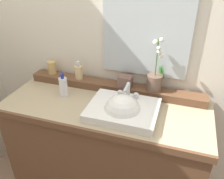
% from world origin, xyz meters
% --- Properties ---
extents(wall_back, '(3.04, 0.20, 2.46)m').
position_xyz_m(wall_back, '(0.00, 0.39, 1.23)').
color(wall_back, silver).
rests_on(wall_back, ground).
extents(vanity_cabinet, '(1.40, 0.57, 0.88)m').
position_xyz_m(vanity_cabinet, '(0.00, -0.00, 0.44)').
color(vanity_cabinet, brown).
rests_on(vanity_cabinet, ground).
extents(back_ledge, '(1.32, 0.11, 0.06)m').
position_xyz_m(back_ledge, '(0.00, 0.21, 0.90)').
color(back_ledge, brown).
rests_on(back_ledge, vanity_cabinet).
extents(sink_basin, '(0.44, 0.35, 0.27)m').
position_xyz_m(sink_basin, '(0.14, -0.07, 0.89)').
color(sink_basin, white).
rests_on(sink_basin, vanity_cabinet).
extents(potted_plant, '(0.12, 0.11, 0.38)m').
position_xyz_m(potted_plant, '(0.29, 0.21, 1.02)').
color(potted_plant, brown).
rests_on(potted_plant, back_ledge).
extents(soap_dispenser, '(0.06, 0.06, 0.14)m').
position_xyz_m(soap_dispenser, '(-0.28, 0.21, 0.99)').
color(soap_dispenser, '#DEBF88').
rests_on(soap_dispenser, back_ledge).
extents(tumbler_cup, '(0.07, 0.07, 0.10)m').
position_xyz_m(tumbler_cup, '(-0.52, 0.22, 0.98)').
color(tumbler_cup, tan).
rests_on(tumbler_cup, back_ledge).
extents(trinket_box, '(0.10, 0.08, 0.08)m').
position_xyz_m(trinket_box, '(0.09, 0.19, 0.97)').
color(trinket_box, brown).
rests_on(trinket_box, back_ledge).
extents(lotion_bottle, '(0.06, 0.06, 0.18)m').
position_xyz_m(lotion_bottle, '(-0.32, 0.03, 0.95)').
color(lotion_bottle, white).
rests_on(lotion_bottle, vanity_cabinet).
extents(mirror, '(0.59, 0.02, 0.59)m').
position_xyz_m(mirror, '(0.20, 0.27, 1.30)').
color(mirror, silver).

